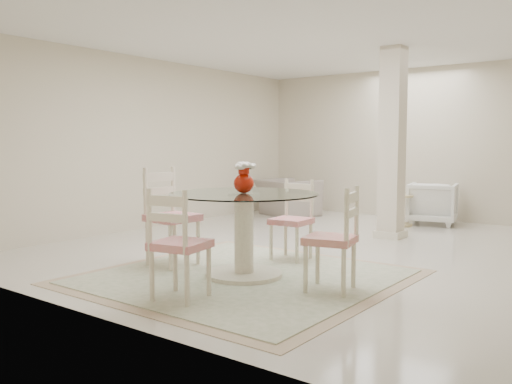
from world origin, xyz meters
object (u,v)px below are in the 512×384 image
Objects in this scene: column at (392,143)px; dining_chair_south at (176,237)px; armchair_white at (433,203)px; dining_chair_north at (294,214)px; dining_chair_west at (168,209)px; red_vase at (244,177)px; dining_table at (244,235)px; dining_chair_east at (338,231)px; recliner_taupe at (288,197)px; side_table at (398,211)px.

column reaches higher than dining_chair_south.
dining_chair_north is at bearing 73.09° from armchair_white.
red_vase is at bearing -83.12° from dining_chair_west.
red_vase is at bearing 74.92° from armchair_white.
red_vase is (0.00, -0.00, 0.58)m from dining_table.
dining_chair_east reaches higher than recliner_taupe.
column reaches higher than dining_table.
dining_table is 1.04m from dining_chair_west.
dining_chair_south is at bearing -53.52° from dining_chair_east.
red_vase reaches higher than side_table.
dining_table reaches higher than side_table.
dining_chair_north is (-0.28, -2.11, -0.81)m from column.
dining_chair_east is at bearing -74.33° from side_table.
dining_table is at bearing 74.87° from armchair_white.
dining_chair_south reaches higher than armchair_white.
dining_chair_west reaches higher than dining_chair_north.
red_vase is 0.29× the size of dining_chair_south.
dining_chair_west is at bearing -111.22° from column.
recliner_taupe is at bearing -1.43° from armchair_white.
recliner_taupe is (-1.33, 4.35, -0.29)m from dining_chair_west.
dining_table reaches higher than recliner_taupe.
recliner_taupe is at bearing 120.32° from dining_chair_north.
dining_chair_east is 2.08× the size of side_table.
dining_chair_north reaches higher than recliner_taupe.
column is 3.26m from dining_table.
armchair_white is 0.65m from side_table.
dining_chair_south reaches higher than side_table.
dining_chair_east is 4.39m from side_table.
dining_chair_west is (-1.03, -0.06, 0.19)m from dining_table.
dining_table is 1.45× the size of dining_chair_north.
red_vase is 4.84m from armchair_white.
dining_chair_east is (1.01, 0.08, -0.46)m from red_vase.
dining_chair_east is 0.89× the size of dining_chair_west.
dining_table is 2.89× the size of side_table.
column is 3.25m from dining_chair_east.
armchair_white is at bearing 87.17° from dining_table.
dining_chair_east is at bearing 4.37° from dining_table.
recliner_taupe is (-2.36, 4.29, -0.68)m from red_vase.
red_vase is 0.26× the size of dining_chair_west.
red_vase is at bearing -87.73° from side_table.
dining_chair_south is (-0.94, -1.09, 0.00)m from dining_chair_east.
dining_table is 1.91× the size of armchair_white.
red_vase is 0.30× the size of dining_chair_north.
dining_table is (-0.21, -3.12, -0.92)m from column.
red_vase reaches higher than dining_table.
dining_chair_south is (0.08, -1.02, 0.13)m from dining_table.
red_vase reaches higher than dining_chair_east.
dining_chair_south is (0.14, -2.03, 0.02)m from dining_chair_north.
red_vase is 0.61× the size of side_table.
column is 2.64× the size of dining_chair_north.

